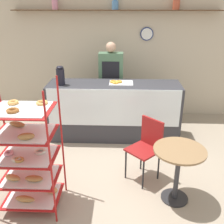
% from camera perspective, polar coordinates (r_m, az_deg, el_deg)
% --- Properties ---
extents(ground_plane, '(14.00, 14.00, 0.00)m').
position_cam_1_polar(ground_plane, '(3.79, -0.31, -14.99)').
color(ground_plane, gray).
extents(back_wall, '(10.00, 0.30, 2.70)m').
position_cam_1_polar(back_wall, '(5.58, 0.89, 13.01)').
color(back_wall, beige).
rests_on(back_wall, ground_plane).
extents(display_counter, '(2.31, 0.65, 1.01)m').
position_cam_1_polar(display_counter, '(4.73, 0.44, 0.30)').
color(display_counter, '#333338').
rests_on(display_counter, ground_plane).
extents(pastry_rack, '(0.71, 0.56, 1.57)m').
position_cam_1_polar(pastry_rack, '(3.18, -17.92, -9.11)').
color(pastry_rack, '#A51919').
rests_on(pastry_rack, ground_plane).
extents(person_worker, '(0.46, 0.23, 1.65)m').
position_cam_1_polar(person_worker, '(5.10, -0.23, 6.63)').
color(person_worker, '#282833').
rests_on(person_worker, ground_plane).
extents(cafe_table, '(0.62, 0.62, 0.73)m').
position_cam_1_polar(cafe_table, '(3.30, 14.25, -10.65)').
color(cafe_table, '#262628').
rests_on(cafe_table, ground_plane).
extents(cafe_chair, '(0.54, 0.54, 0.88)m').
position_cam_1_polar(cafe_chair, '(3.64, 7.68, -6.75)').
color(cafe_chair, black).
rests_on(cafe_chair, ground_plane).
extents(coffee_carafe, '(0.14, 0.14, 0.33)m').
position_cam_1_polar(coffee_carafe, '(4.54, -11.16, 7.76)').
color(coffee_carafe, black).
rests_on(coffee_carafe, display_counter).
extents(donut_tray_counter, '(0.41, 0.31, 0.05)m').
position_cam_1_polar(donut_tray_counter, '(4.58, 1.50, 6.44)').
color(donut_tray_counter, silver).
rests_on(donut_tray_counter, display_counter).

